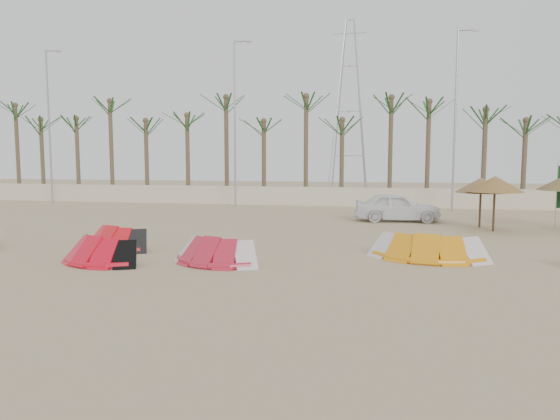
% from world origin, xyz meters
% --- Properties ---
extents(ground, '(120.00, 120.00, 0.00)m').
position_xyz_m(ground, '(0.00, 0.00, 0.00)').
color(ground, tan).
rests_on(ground, ground).
extents(boundary_wall, '(60.00, 0.30, 1.30)m').
position_xyz_m(boundary_wall, '(0.00, 22.00, 0.65)').
color(boundary_wall, beige).
rests_on(boundary_wall, ground).
extents(palm_line, '(52.00, 4.00, 7.70)m').
position_xyz_m(palm_line, '(0.67, 23.50, 6.44)').
color(palm_line, brown).
rests_on(palm_line, ground).
extents(lamp_a, '(1.25, 0.14, 11.00)m').
position_xyz_m(lamp_a, '(-19.96, 20.00, 5.77)').
color(lamp_a, '#A5A8AD').
rests_on(lamp_a, ground).
extents(lamp_b, '(1.25, 0.14, 11.00)m').
position_xyz_m(lamp_b, '(-5.96, 20.00, 5.77)').
color(lamp_b, '#A5A8AD').
rests_on(lamp_b, ground).
extents(lamp_c, '(1.25, 0.14, 11.00)m').
position_xyz_m(lamp_c, '(8.04, 20.00, 5.77)').
color(lamp_c, '#A5A8AD').
rests_on(lamp_c, ground).
extents(pylon, '(3.00, 3.00, 14.00)m').
position_xyz_m(pylon, '(1.00, 28.00, 0.00)').
color(pylon, '#A5A8AD').
rests_on(pylon, ground).
extents(kite_red_left, '(3.22, 2.25, 0.90)m').
position_xyz_m(kite_red_left, '(-5.55, 3.94, 0.42)').
color(kite_red_left, red).
rests_on(kite_red_left, ground).
extents(kite_red_mid, '(3.33, 2.31, 0.90)m').
position_xyz_m(kite_red_mid, '(-4.77, 1.68, 0.42)').
color(kite_red_mid, red).
rests_on(kite_red_mid, ground).
extents(kite_red_right, '(3.20, 2.16, 0.90)m').
position_xyz_m(kite_red_right, '(-1.23, 2.29, 0.42)').
color(kite_red_right, red).
rests_on(kite_red_right, ground).
extents(kite_orange, '(3.77, 2.07, 0.90)m').
position_xyz_m(kite_orange, '(5.23, 4.36, 0.42)').
color(kite_orange, orange).
rests_on(kite_orange, ground).
extents(parasol_left, '(2.46, 2.46, 2.47)m').
position_xyz_m(parasol_left, '(8.65, 11.24, 2.12)').
color(parasol_left, '#4C331E').
rests_on(parasol_left, ground).
extents(parasol_mid, '(2.39, 2.39, 2.36)m').
position_xyz_m(parasol_mid, '(8.28, 12.44, 2.00)').
color(parasol_mid, '#4C331E').
rests_on(parasol_mid, ground).
extents(car, '(4.50, 2.11, 1.49)m').
position_xyz_m(car, '(4.52, 14.10, 0.74)').
color(car, white).
rests_on(car, ground).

